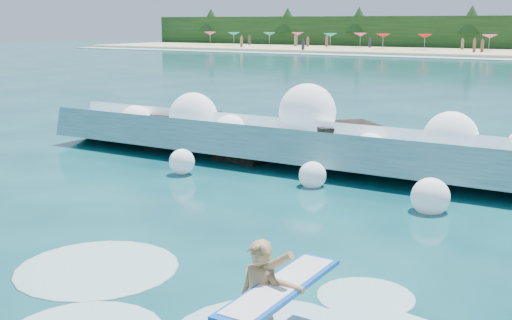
{
  "coord_description": "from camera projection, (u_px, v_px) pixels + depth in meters",
  "views": [
    {
      "loc": [
        8.57,
        -9.7,
        4.16
      ],
      "look_at": [
        1.5,
        2.0,
        1.2
      ],
      "focal_mm": 45.0,
      "sensor_mm": 36.0,
      "label": 1
    }
  ],
  "objects": [
    {
      "name": "breaking_wave",
      "position": [
        331.0,
        148.0,
        18.52
      ],
      "size": [
        19.17,
        2.94,
        1.65
      ],
      "color": "teal",
      "rests_on": "ground"
    },
    {
      "name": "rock_cluster",
      "position": [
        249.0,
        140.0,
        20.6
      ],
      "size": [
        8.35,
        3.25,
        1.36
      ],
      "color": "black",
      "rests_on": "ground"
    },
    {
      "name": "surfer_with_board",
      "position": [
        264.0,
        302.0,
        8.2
      ],
      "size": [
        0.89,
        2.9,
        1.75
      ],
      "color": "#A77C4E",
      "rests_on": "ground"
    },
    {
      "name": "wave_spray",
      "position": [
        329.0,
        131.0,
        18.47
      ],
      "size": [
        15.61,
        4.9,
        2.44
      ],
      "color": "white",
      "rests_on": "ground"
    },
    {
      "name": "ground",
      "position": [
        145.0,
        226.0,
        13.33
      ],
      "size": [
        200.0,
        200.0,
        0.0
      ],
      "primitive_type": "plane",
      "color": "#07303C",
      "rests_on": "ground"
    },
    {
      "name": "surf_foam",
      "position": [
        215.0,
        319.0,
        9.14
      ],
      "size": [
        9.22,
        5.08,
        0.14
      ],
      "color": "silver",
      "rests_on": "ground"
    }
  ]
}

